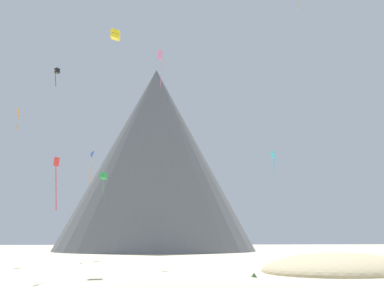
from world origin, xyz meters
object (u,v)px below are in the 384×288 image
Objects in this scene: bush_scatter_east at (254,279)px; rock_massif at (154,162)px; kite_green_low at (104,176)px; kite_orange_mid at (18,115)px; kite_black_high at (57,71)px; kite_red_low at (56,171)px; kite_cyan_mid at (273,157)px; kite_blue_mid at (91,155)px; kite_yellow_high at (115,35)px; kite_pink_high at (160,60)px.

bush_scatter_east is 97.74m from rock_massif.
kite_green_low is (-10.60, -43.64, -8.78)m from rock_massif.
kite_black_high is at bearing -176.87° from kite_orange_mid.
kite_red_low is (10.50, -31.81, -12.44)m from kite_orange_mid.
kite_blue_mid is at bearing -101.57° from kite_cyan_mid.
kite_yellow_high reaches higher than kite_orange_mid.
bush_scatter_east is 0.26× the size of kite_blue_mid.
kite_cyan_mid is 2.10× the size of kite_yellow_high.
kite_orange_mid is (-35.59, 16.48, 8.50)m from kite_cyan_mid.
kite_cyan_mid is 40.14m from kite_orange_mid.
kite_yellow_high reaches higher than kite_black_high.
kite_green_low is 5.22m from kite_blue_mid.
rock_massif is (-3.31, 95.14, 22.17)m from bush_scatter_east.
kite_yellow_high is (-8.48, -65.93, 8.20)m from rock_massif.
kite_blue_mid is 3.62× the size of kite_yellow_high.
kite_red_low is at bearing 171.89° from kite_yellow_high.
kite_pink_high is 1.75× the size of kite_orange_mid.
kite_cyan_mid is 0.90× the size of kite_orange_mid.
rock_massif is 23.53× the size of kite_cyan_mid.
kite_pink_high is 1.19× the size of kite_red_low.
kite_red_low is at bearing 2.16° from kite_blue_mid.
kite_pink_high reaches higher than kite_cyan_mid.
bush_scatter_east is at bearing 120.95° from kite_green_low.
kite_pink_high is at bearing -103.69° from kite_cyan_mid.
kite_orange_mid is (-23.45, -53.27, -0.49)m from rock_massif.
kite_orange_mid is at bearing -84.15° from kite_cyan_mid.
kite_red_low is at bearing 148.26° from bush_scatter_east.
kite_orange_mid is at bearing -81.76° from kite_black_high.
kite_orange_mid is 2.33× the size of kite_yellow_high.
rock_massif is 22.14× the size of kite_black_high.
bush_scatter_east is 49.65m from kite_pink_high.
kite_green_low is 18.07m from kite_orange_mid.
kite_blue_mid is (-1.91, -3.70, 3.15)m from kite_green_low.
kite_pink_high is at bearing 141.12° from kite_green_low.
kite_cyan_mid is at bearing 17.88° from kite_black_high.
kite_blue_mid is (-15.83, 47.80, 16.55)m from bush_scatter_east.
kite_blue_mid reaches higher than bush_scatter_east.
kite_black_high is 0.55× the size of kite_pink_high.
kite_red_low is at bearing 65.94° from kite_orange_mid.
kite_yellow_high is (-20.63, 3.82, 17.19)m from kite_cyan_mid.
bush_scatter_east is 0.23× the size of kite_pink_high.
rock_massif is at bearing 91.99° from bush_scatter_east.
kite_black_high reaches higher than kite_red_low.
bush_scatter_east is at bearing -60.42° from kite_red_low.
kite_cyan_mid is (12.15, -69.75, -8.99)m from rock_massif.
kite_cyan_mid reaches higher than bush_scatter_east.
rock_massif is 87.02m from kite_red_low.
bush_scatter_east is 0.40× the size of kite_orange_mid.
kite_red_low is at bearing -28.51° from kite_black_high.
rock_massif is at bearing -156.09° from kite_orange_mid.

